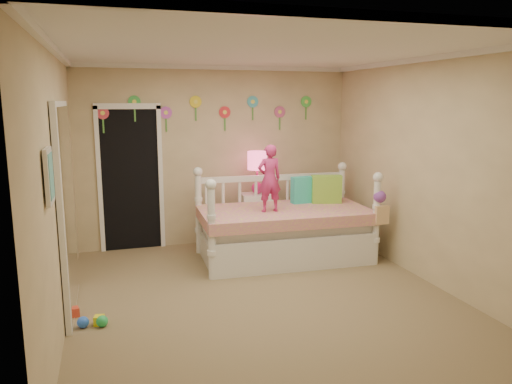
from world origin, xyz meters
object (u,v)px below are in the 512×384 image
object	(u,v)px
child	(269,178)
table_lamp	(257,166)
daybed	(284,214)
nightstand	(257,219)

from	to	relation	value
child	table_lamp	bearing A→B (deg)	-98.52
daybed	child	size ratio (longest dim) A/B	2.61
child	daybed	bearing A→B (deg)	-160.10
child	nightstand	world-z (taller)	child
daybed	nightstand	world-z (taller)	daybed
daybed	nightstand	size ratio (longest dim) A/B	2.96
child	table_lamp	world-z (taller)	child
nightstand	table_lamp	distance (m)	0.80
nightstand	daybed	bearing A→B (deg)	-73.36
nightstand	child	bearing A→B (deg)	-91.70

